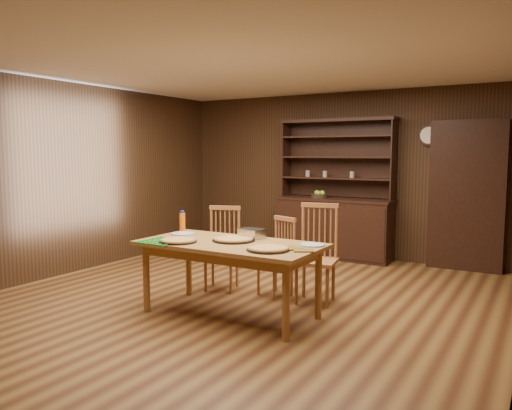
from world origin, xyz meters
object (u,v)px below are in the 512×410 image
Objects in this scene: china_hutch at (335,220)px; chair_left at (223,245)px; juice_bottle at (182,221)px; dining_table at (230,251)px; chair_right at (317,249)px; chair_center at (279,254)px.

chair_left is (-0.49, -2.38, -0.07)m from china_hutch.
dining_table is at bearing -21.76° from juice_bottle.
chair_right is (0.71, -2.28, -0.02)m from china_hutch.
china_hutch is at bearing 116.76° from chair_center.
chair_center is (0.73, 0.09, -0.05)m from chair_left.
chair_left is 1.10× the size of chair_center.
dining_table is 0.99m from juice_bottle.
chair_right is at bearing -72.82° from china_hutch.
chair_right is (1.20, 0.10, 0.05)m from chair_left.
chair_center is at bearing -11.45° from chair_left.
chair_right reaches higher than chair_center.
chair_center is 3.90× the size of juice_bottle.
chair_center is 1.19m from juice_bottle.
chair_right is (0.55, 0.91, -0.09)m from dining_table.
chair_right reaches higher than chair_left.
china_hutch is 9.33× the size of juice_bottle.
china_hutch is 1.18× the size of dining_table.
chair_center is at bearing 170.81° from chair_right.
china_hutch is 2.00× the size of chair_right.
chair_center is (0.08, 0.91, -0.19)m from dining_table.
juice_bottle is (-0.26, -0.45, 0.33)m from chair_left.
chair_right reaches higher than juice_bottle.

